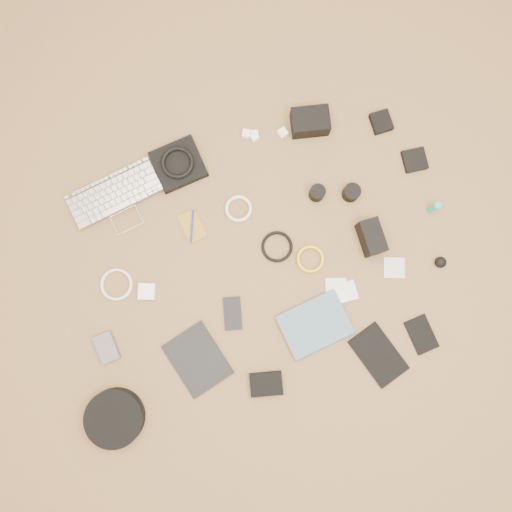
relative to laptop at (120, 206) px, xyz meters
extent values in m
cube|color=olive|center=(0.48, -0.33, -0.03)|extent=(4.00, 4.00, 0.04)
imported|color=#B8B8BD|center=(0.00, 0.00, 0.00)|extent=(0.41, 0.33, 0.03)
cube|color=black|center=(0.26, 0.11, 0.00)|extent=(0.22, 0.21, 0.03)
torus|color=black|center=(0.26, 0.11, 0.03)|extent=(0.13, 0.13, 0.02)
cube|color=white|center=(0.54, 0.17, 0.00)|extent=(0.04, 0.04, 0.03)
cube|color=white|center=(0.58, 0.16, 0.00)|extent=(0.03, 0.03, 0.03)
cube|color=white|center=(0.68, 0.14, 0.00)|extent=(0.04, 0.04, 0.03)
cube|color=white|center=(0.57, 0.15, 0.00)|extent=(0.04, 0.04, 0.03)
cube|color=black|center=(0.80, 0.16, 0.03)|extent=(0.16, 0.12, 0.08)
cube|color=black|center=(1.08, 0.10, 0.00)|extent=(0.08, 0.09, 0.03)
cube|color=olive|center=(0.26, -0.14, -0.01)|extent=(0.10, 0.13, 0.01)
cylinder|color=#141DA4|center=(0.26, -0.14, 0.00)|extent=(0.04, 0.13, 0.01)
torus|color=white|center=(0.45, -0.11, -0.01)|extent=(0.14, 0.14, 0.01)
cylinder|color=black|center=(0.76, -0.12, 0.02)|extent=(0.08, 0.08, 0.06)
cylinder|color=black|center=(0.89, -0.15, 0.02)|extent=(0.07, 0.07, 0.06)
cube|color=black|center=(1.17, -0.08, 0.00)|extent=(0.09, 0.09, 0.02)
cube|color=white|center=(0.03, -0.35, 0.00)|extent=(0.08, 0.08, 0.03)
torus|color=white|center=(-0.07, -0.30, -0.01)|extent=(0.15, 0.15, 0.01)
torus|color=black|center=(0.56, -0.29, -0.01)|extent=(0.16, 0.16, 0.01)
torus|color=gold|center=(0.68, -0.37, -0.01)|extent=(0.11, 0.11, 0.01)
cube|color=black|center=(0.92, -0.34, 0.04)|extent=(0.08, 0.14, 0.10)
cylinder|color=#19A3A3|center=(1.18, -0.28, 0.03)|extent=(0.03, 0.03, 0.09)
cube|color=#58585D|center=(-0.16, -0.53, 0.00)|extent=(0.09, 0.12, 0.03)
cube|color=black|center=(0.17, -0.65, -0.01)|extent=(0.25, 0.28, 0.01)
cube|color=black|center=(0.34, -0.51, -0.01)|extent=(0.08, 0.14, 0.01)
cube|color=silver|center=(0.75, -0.50, -0.01)|extent=(0.09, 0.09, 0.01)
cube|color=silver|center=(0.79, -0.52, -0.01)|extent=(0.08, 0.08, 0.01)
cube|color=silver|center=(0.99, -0.47, -0.01)|extent=(0.10, 0.10, 0.01)
sphere|color=black|center=(1.16, -0.49, 0.01)|extent=(0.05, 0.05, 0.04)
cylinder|color=black|center=(-0.17, -0.79, 0.02)|extent=(0.23, 0.23, 0.06)
cube|color=black|center=(0.41, -0.79, 0.00)|extent=(0.13, 0.10, 0.03)
imported|color=#48647A|center=(0.66, -0.71, 0.00)|extent=(0.28, 0.24, 0.02)
cube|color=black|center=(0.85, -0.78, -0.01)|extent=(0.21, 0.25, 0.02)
cube|color=black|center=(1.03, -0.74, -0.01)|extent=(0.11, 0.15, 0.01)
camera|label=1|loc=(0.43, -0.50, 1.92)|focal=35.00mm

